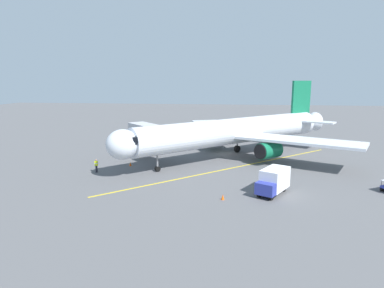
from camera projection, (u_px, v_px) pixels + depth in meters
The scene contains 10 objects.
ground_plane at pixel (226, 154), 53.41m from camera, with size 220.00×220.00×0.00m, color #565659.
apron_lead_in_line at pixel (234, 168), 45.24m from camera, with size 0.24×40.00×0.01m, color yellow.
airplane at pixel (236, 131), 50.50m from camera, with size 33.34×32.79×11.50m.
jet_bridge at pixel (153, 135), 48.31m from camera, with size 9.29×9.68×5.40m.
ground_crew_marshaller at pixel (96, 166), 42.77m from camera, with size 0.42×0.28×1.71m.
box_truck_near_nose at pixel (273, 181), 34.59m from camera, with size 3.94×4.97×2.62m.
box_truck_portside at pixel (215, 130), 69.57m from camera, with size 3.63×5.00×2.62m.
safety_cone_nose_left at pixel (223, 197), 33.08m from camera, with size 0.32×0.32×0.55m, color #F2590F.
safety_cone_nose_right at pixel (130, 164), 46.07m from camera, with size 0.32×0.32×0.55m, color #F2590F.
safety_cone_wing_port at pixel (138, 151), 54.40m from camera, with size 0.32×0.32×0.55m, color #F2590F.
Camera 1 is at (-1.27, 52.41, 11.64)m, focal length 31.40 mm.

